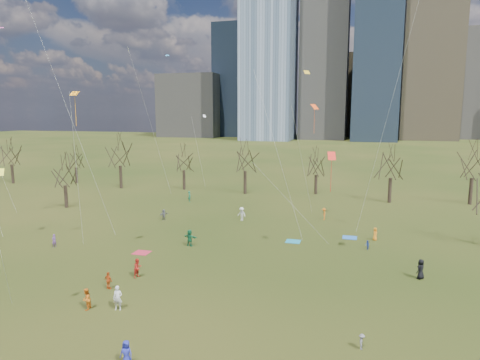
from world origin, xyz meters
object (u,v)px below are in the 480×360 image
(blanket_crimson, at_px, (142,253))
(person_0, at_px, (126,353))
(blanket_navy, at_px, (350,238))
(person_4, at_px, (108,281))
(blanket_teal, at_px, (293,241))
(person_2, at_px, (138,268))
(person_1, at_px, (118,298))

(blanket_crimson, xyz_separation_m, person_0, (8.84, -17.91, 0.74))
(blanket_navy, xyz_separation_m, blanket_crimson, (-20.27, -11.27, 0.00))
(person_0, xyz_separation_m, person_4, (-6.97, 9.06, -0.04))
(blanket_navy, bearing_deg, blanket_teal, -151.71)
(person_2, xyz_separation_m, person_4, (-1.05, -2.88, -0.13))
(blanket_navy, height_order, person_2, person_2)
(blanket_crimson, height_order, person_1, person_1)
(blanket_navy, distance_m, blanket_crimson, 23.19)
(person_1, bearing_deg, person_2, 90.80)
(blanket_navy, height_order, blanket_crimson, same)
(blanket_navy, height_order, person_0, person_0)
(blanket_teal, xyz_separation_m, person_2, (-11.35, -14.02, 0.83))
(person_4, bearing_deg, person_2, -94.67)
(person_1, bearing_deg, blanket_navy, 40.90)
(blanket_navy, bearing_deg, person_0, -111.38)
(blanket_crimson, height_order, person_4, person_4)
(blanket_teal, relative_size, person_2, 0.94)
(blanket_navy, height_order, person_1, person_1)
(blanket_teal, distance_m, person_4, 20.97)
(blanket_teal, distance_m, blanket_crimson, 16.38)
(person_0, height_order, person_4, person_0)
(blanket_navy, relative_size, person_2, 0.94)
(blanket_teal, relative_size, blanket_crimson, 1.00)
(person_0, xyz_separation_m, person_2, (-5.92, 11.93, 0.10))
(blanket_navy, xyz_separation_m, person_0, (-11.42, -29.18, 0.74))
(person_2, bearing_deg, person_4, 173.62)
(person_4, bearing_deg, person_0, 142.97)
(blanket_teal, relative_size, person_0, 1.06)
(blanket_crimson, bearing_deg, person_1, -68.84)
(blanket_teal, relative_size, person_4, 1.12)
(person_2, bearing_deg, blanket_teal, -25.30)
(person_2, distance_m, person_4, 3.06)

